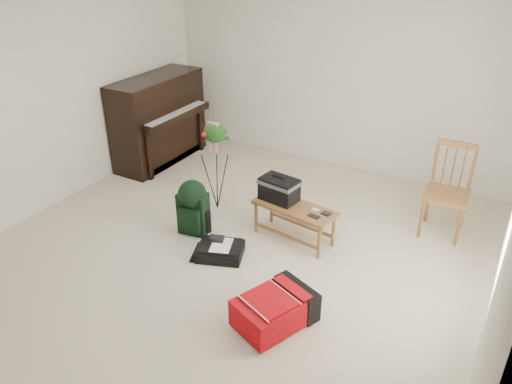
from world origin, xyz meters
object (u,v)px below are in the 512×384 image
Objects in this scene: dining_chair at (448,192)px; red_suitcase at (277,306)px; bench at (283,196)px; green_backpack at (193,205)px; piano at (159,122)px; black_duffel at (220,250)px; flower_stand at (216,166)px.

dining_chair is 2.44m from red_suitcase.
red_suitcase is at bearing -56.42° from bench.
bench is at bearing 18.03° from green_backpack.
piano is 2.73m from black_duffel.
bench is 1.44m from red_suitcase.
black_duffel is 1.15m from flower_stand.
piano is at bearing 177.48° from dining_chair.
black_duffel is 0.64m from green_backpack.
green_backpack is at bearing -152.49° from dining_chair.
green_backpack is at bearing -144.87° from bench.
red_suitcase is at bearing -50.76° from black_duffel.
red_suitcase reaches higher than black_duffel.
dining_chair is (4.03, 0.01, -0.09)m from piano.
green_backpack is at bearing 134.13° from black_duffel.
piano is 1.71m from flower_stand.
piano is 3.83m from red_suitcase.
green_backpack is at bearing 173.55° from red_suitcase.
green_backpack is (-0.52, 0.24, 0.29)m from black_duffel.
dining_chair is 1.61× the size of green_backpack.
piano reaches higher than dining_chair.
piano is at bearing 153.22° from flower_stand.
bench is at bearing -150.78° from dining_chair.
flower_stand is at bearing 179.30° from bench.
dining_chair is at bearing 20.13° from black_duffel.
bench is 0.92× the size of dining_chair.
piano is at bearing 167.21° from bench.
red_suitcase is 0.71× the size of flower_stand.
green_backpack is at bearing -80.69° from flower_stand.
red_suitcase is at bearing -37.44° from green_backpack.
red_suitcase is at bearing -115.65° from dining_chair.
bench is 0.90m from black_duffel.
red_suitcase is at bearing -35.56° from piano.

